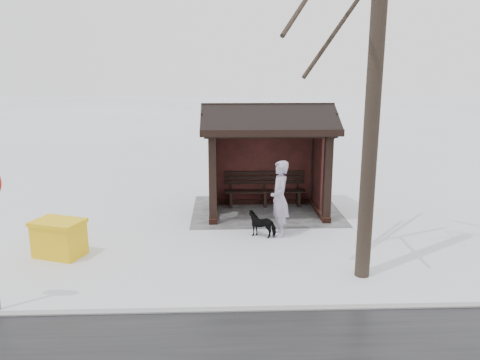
{
  "coord_description": "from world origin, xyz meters",
  "views": [
    {
      "loc": [
        1.23,
        12.67,
        3.98
      ],
      "look_at": [
        0.79,
        0.8,
        1.15
      ],
      "focal_mm": 35.0,
      "sensor_mm": 36.0,
      "label": 1
    }
  ],
  "objects_px": {
    "bus_shelter": "(267,136)",
    "dog": "(262,224)",
    "pedestrian": "(280,199)",
    "grit_bin": "(59,238)"
  },
  "relations": [
    {
      "from": "bus_shelter",
      "to": "grit_bin",
      "type": "relative_size",
      "value": 2.92
    },
    {
      "from": "dog",
      "to": "grit_bin",
      "type": "distance_m",
      "value": 4.65
    },
    {
      "from": "pedestrian",
      "to": "grit_bin",
      "type": "relative_size",
      "value": 1.51
    },
    {
      "from": "bus_shelter",
      "to": "dog",
      "type": "distance_m",
      "value": 2.77
    },
    {
      "from": "bus_shelter",
      "to": "grit_bin",
      "type": "bearing_deg",
      "value": 32.94
    },
    {
      "from": "bus_shelter",
      "to": "pedestrian",
      "type": "bearing_deg",
      "value": 93.66
    },
    {
      "from": "pedestrian",
      "to": "dog",
      "type": "xyz_separation_m",
      "value": [
        0.41,
        0.01,
        -0.62
      ]
    },
    {
      "from": "bus_shelter",
      "to": "grit_bin",
      "type": "distance_m",
      "value": 5.99
    },
    {
      "from": "bus_shelter",
      "to": "dog",
      "type": "xyz_separation_m",
      "value": [
        0.28,
        2.03,
        -1.86
      ]
    },
    {
      "from": "pedestrian",
      "to": "dog",
      "type": "distance_m",
      "value": 0.75
    }
  ]
}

